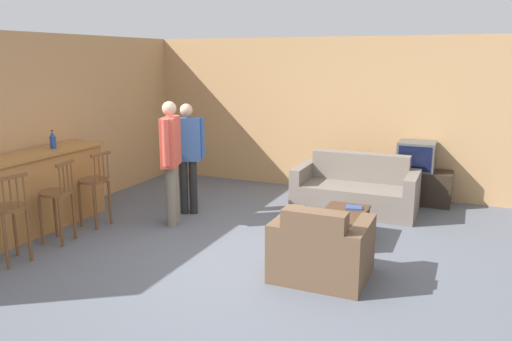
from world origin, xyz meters
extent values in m
plane|color=#565B66|center=(0.00, 0.00, 0.00)|extent=(24.00, 24.00, 0.00)
cube|color=tan|center=(0.00, 3.46, 1.30)|extent=(9.40, 0.08, 2.60)
cube|color=tan|center=(-3.25, 1.23, 1.30)|extent=(0.08, 8.46, 2.60)
cube|color=#A87038|center=(-2.92, -0.44, 0.51)|extent=(0.47, 2.60, 1.01)
cube|color=#A87038|center=(-2.92, -0.44, 1.04)|extent=(0.55, 2.66, 0.05)
cylinder|color=brown|center=(-2.34, -1.11, 0.64)|extent=(0.46, 0.46, 0.04)
cylinder|color=brown|center=(-2.45, -0.95, 0.31)|extent=(0.04, 0.04, 0.62)
cylinder|color=brown|center=(-2.18, -1.00, 0.31)|extent=(0.04, 0.04, 0.62)
cylinder|color=brown|center=(-2.23, -1.27, 0.31)|extent=(0.04, 0.04, 0.62)
cylinder|color=brown|center=(-2.16, -1.03, 0.83)|extent=(0.02, 0.02, 0.34)
cylinder|color=brown|center=(-2.17, -1.10, 0.83)|extent=(0.02, 0.02, 0.34)
cylinder|color=brown|center=(-2.18, -1.18, 0.83)|extent=(0.02, 0.02, 0.34)
cylinder|color=brown|center=(-2.20, -1.26, 0.83)|extent=(0.02, 0.02, 0.34)
cube|color=brown|center=(-2.18, -1.14, 1.01)|extent=(0.09, 0.34, 0.04)
cylinder|color=brown|center=(-2.34, -0.41, 0.64)|extent=(0.45, 0.45, 0.04)
cylinder|color=brown|center=(-2.50, -0.29, 0.31)|extent=(0.04, 0.04, 0.62)
cylinder|color=brown|center=(-2.46, -0.57, 0.31)|extent=(0.04, 0.04, 0.62)
cylinder|color=brown|center=(-2.23, -0.25, 0.31)|extent=(0.04, 0.04, 0.62)
cylinder|color=brown|center=(-2.18, -0.52, 0.31)|extent=(0.04, 0.04, 0.62)
cylinder|color=brown|center=(-2.19, -0.27, 0.83)|extent=(0.02, 0.02, 0.34)
cylinder|color=brown|center=(-2.18, -0.34, 0.83)|extent=(0.02, 0.02, 0.34)
cylinder|color=brown|center=(-2.17, -0.42, 0.83)|extent=(0.02, 0.02, 0.34)
cylinder|color=brown|center=(-2.16, -0.50, 0.83)|extent=(0.02, 0.02, 0.34)
cube|color=brown|center=(-2.18, -0.38, 1.01)|extent=(0.09, 0.34, 0.04)
cylinder|color=brown|center=(-2.34, 0.27, 0.64)|extent=(0.42, 0.42, 0.04)
cylinder|color=brown|center=(-2.47, 0.42, 0.31)|extent=(0.04, 0.04, 0.62)
cylinder|color=brown|center=(-2.49, 0.14, 0.31)|extent=(0.04, 0.04, 0.62)
cylinder|color=brown|center=(-2.19, 0.40, 0.31)|extent=(0.04, 0.04, 0.62)
cylinder|color=brown|center=(-2.21, 0.12, 0.31)|extent=(0.04, 0.04, 0.62)
cylinder|color=brown|center=(-2.16, 0.37, 0.83)|extent=(0.02, 0.02, 0.34)
cylinder|color=brown|center=(-2.17, 0.30, 0.83)|extent=(0.02, 0.02, 0.34)
cylinder|color=brown|center=(-2.18, 0.22, 0.83)|extent=(0.02, 0.02, 0.34)
cylinder|color=brown|center=(-2.18, 0.14, 0.83)|extent=(0.02, 0.02, 0.34)
cube|color=brown|center=(-2.17, 0.26, 1.01)|extent=(0.06, 0.34, 0.04)
cube|color=#70665B|center=(0.78, 2.34, 0.20)|extent=(1.48, 0.87, 0.40)
cube|color=#70665B|center=(0.78, 2.67, 0.62)|extent=(1.48, 0.22, 0.43)
cube|color=#70665B|center=(-0.03, 2.34, 0.32)|extent=(0.16, 0.87, 0.64)
cube|color=#70665B|center=(1.60, 2.34, 0.32)|extent=(0.16, 0.87, 0.64)
cube|color=brown|center=(0.97, -0.08, 0.20)|extent=(0.64, 0.83, 0.40)
cube|color=brown|center=(0.97, -0.38, 0.61)|extent=(0.64, 0.22, 0.41)
cube|color=brown|center=(1.37, -0.08, 0.31)|extent=(0.16, 0.83, 0.63)
cube|color=brown|center=(0.57, -0.08, 0.31)|extent=(0.16, 0.83, 0.63)
cube|color=#472D1E|center=(0.92, 1.05, 0.36)|extent=(0.53, 0.86, 0.04)
cube|color=#472D1E|center=(0.69, 0.66, 0.17)|extent=(0.06, 0.06, 0.34)
cube|color=#472D1E|center=(1.15, 0.66, 0.17)|extent=(0.06, 0.06, 0.34)
cube|color=#472D1E|center=(0.69, 1.44, 0.17)|extent=(0.06, 0.06, 0.34)
cube|color=#472D1E|center=(1.15, 1.44, 0.17)|extent=(0.06, 0.06, 0.34)
cube|color=#2D2319|center=(1.55, 3.16, 0.26)|extent=(1.12, 0.46, 0.53)
cube|color=#4C4C4C|center=(1.55, 3.16, 0.76)|extent=(0.56, 0.48, 0.45)
cube|color=black|center=(1.55, 2.92, 0.76)|extent=(0.49, 0.01, 0.38)
cylinder|color=#234293|center=(-2.88, 0.15, 1.14)|extent=(0.08, 0.08, 0.16)
cone|color=#234293|center=(-2.88, 0.15, 1.26)|extent=(0.07, 0.07, 0.07)
cylinder|color=black|center=(-2.88, 0.15, 1.30)|extent=(0.03, 0.03, 0.02)
cube|color=navy|center=(1.01, 1.25, 0.39)|extent=(0.24, 0.21, 0.02)
cylinder|color=black|center=(-1.38, 1.28, 0.40)|extent=(0.12, 0.12, 0.80)
cylinder|color=black|center=(-1.50, 1.22, 0.40)|extent=(0.12, 0.12, 0.80)
cube|color=#335189|center=(-1.44, 1.25, 1.11)|extent=(0.42, 0.31, 0.63)
cylinder|color=#335189|center=(-1.25, 1.35, 1.14)|extent=(0.08, 0.08, 0.58)
cylinder|color=#335189|center=(-1.63, 1.15, 1.14)|extent=(0.08, 0.08, 0.58)
sphere|color=tan|center=(-1.44, 1.25, 1.53)|extent=(0.18, 0.18, 0.18)
cylinder|color=#756B5B|center=(-1.41, 0.80, 0.42)|extent=(0.14, 0.14, 0.83)
cylinder|color=#756B5B|center=(-1.36, 0.65, 0.42)|extent=(0.14, 0.14, 0.83)
cube|color=#CC4C3D|center=(-1.38, 0.73, 1.16)|extent=(0.32, 0.49, 0.66)
cylinder|color=#CC4C3D|center=(-1.46, 0.96, 1.19)|extent=(0.09, 0.09, 0.61)
cylinder|color=#CC4C3D|center=(-1.30, 0.49, 1.19)|extent=(0.09, 0.09, 0.61)
sphere|color=tan|center=(-1.38, 0.73, 1.61)|extent=(0.19, 0.19, 0.19)
camera|label=1|loc=(2.28, -4.87, 2.27)|focal=35.00mm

